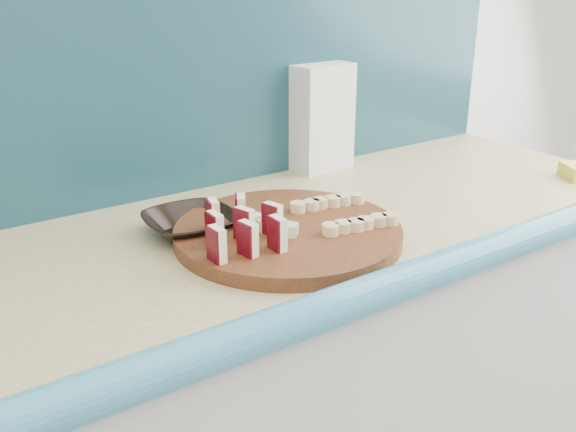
# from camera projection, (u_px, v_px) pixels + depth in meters

# --- Properties ---
(backsplash) EXTENTS (2.20, 0.02, 0.50)m
(backsplash) POSITION_uv_depth(u_px,v_px,m) (78.00, 84.00, 1.20)
(backsplash) COLOR teal
(backsplash) RESTS_ON kitchen_counter
(cutting_board) EXTENTS (0.47, 0.47, 0.03)m
(cutting_board) POSITION_uv_depth(u_px,v_px,m) (288.00, 233.00, 1.14)
(cutting_board) COLOR #431B0E
(cutting_board) RESTS_ON kitchen_counter
(apple_wedges) EXTENTS (0.15, 0.17, 0.06)m
(apple_wedges) POSITION_uv_depth(u_px,v_px,m) (240.00, 226.00, 1.06)
(apple_wedges) COLOR #FEF4CB
(apple_wedges) RESTS_ON cutting_board
(apple_chunks) EXTENTS (0.06, 0.06, 0.02)m
(apple_chunks) POSITION_uv_depth(u_px,v_px,m) (275.00, 224.00, 1.12)
(apple_chunks) COLOR beige
(apple_chunks) RESTS_ON cutting_board
(banana_slices) EXTENTS (0.17, 0.17, 0.02)m
(banana_slices) POSITION_uv_depth(u_px,v_px,m) (343.00, 212.00, 1.17)
(banana_slices) COLOR beige
(banana_slices) RESTS_ON cutting_board
(brown_bowl) EXTENTS (0.17, 0.17, 0.04)m
(brown_bowl) POSITION_uv_depth(u_px,v_px,m) (191.00, 224.00, 1.16)
(brown_bowl) COLOR black
(brown_bowl) RESTS_ON kitchen_counter
(flour_bag) EXTENTS (0.15, 0.11, 0.25)m
(flour_bag) POSITION_uv_depth(u_px,v_px,m) (318.00, 117.00, 1.51)
(flour_bag) COLOR white
(flour_bag) RESTS_ON kitchen_counter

